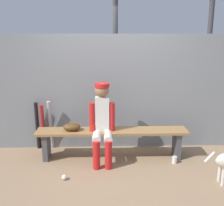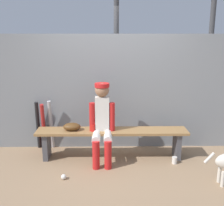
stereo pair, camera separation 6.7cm
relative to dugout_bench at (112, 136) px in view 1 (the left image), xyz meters
The scene contains 11 objects.
ground_plane 0.37m from the dugout_bench, ahead, with size 30.00×30.00×0.00m, color #937556.
chainlink_fence 0.78m from the dugout_bench, 90.00° to the left, with size 4.31×0.03×1.99m, color gray.
dugout_bench is the anchor object (origin of this frame).
player_seated 0.36m from the dugout_bench, 144.80° to the right, with size 0.41×0.55×1.25m.
baseball_glove 0.67m from the dugout_bench, behind, with size 0.28×0.20×0.12m, color #593819.
bat_aluminum_silver 1.13m from the dugout_bench, 160.04° to the left, with size 0.06×0.06×0.89m, color #B7B7BC.
bat_aluminum_red 1.24m from the dugout_bench, 163.55° to the left, with size 0.06×0.06×0.85m, color #B22323.
bat_aluminum_black 1.35m from the dugout_bench, 163.23° to the left, with size 0.06×0.06×0.86m, color black.
baseball 1.03m from the dugout_bench, 134.67° to the right, with size 0.07×0.07×0.07m, color white.
cup_on_ground 1.06m from the dugout_bench, 13.28° to the right, with size 0.08×0.08×0.11m, color silver.
cup_on_bench 0.35m from the dugout_bench, behind, with size 0.08×0.08×0.11m, color red.
Camera 1 is at (-0.12, -4.14, 1.96)m, focal length 43.46 mm.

